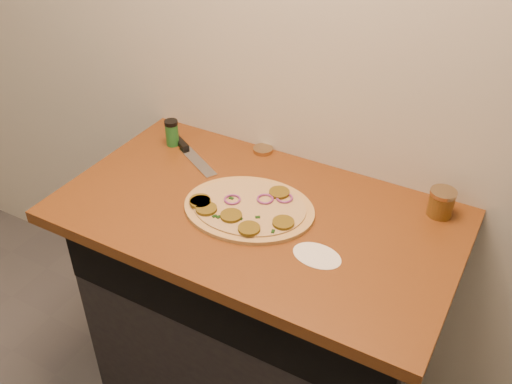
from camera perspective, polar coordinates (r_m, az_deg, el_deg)
The scene contains 8 objects.
cabinet at distance 2.05m, azimuth 0.55°, elevation -11.84°, with size 1.10×0.60×0.86m, color black.
countertop at distance 1.72m, azimuth 0.15°, elevation -2.26°, with size 1.20×0.70×0.04m, color brown.
pizza at distance 1.70m, azimuth -0.81°, elevation -1.60°, with size 0.45×0.45×0.03m.
chefs_knife at distance 1.99m, azimuth -6.84°, elevation 4.13°, with size 0.28×0.18×0.02m.
mason_jar_lid at distance 1.98m, azimuth 0.71°, elevation 4.25°, with size 0.07×0.07×0.01m, color tan.
salsa_jar at distance 1.75m, azimuth 18.04°, elevation -1.02°, with size 0.08×0.08×0.08m.
spice_shaker at distance 2.03m, azimuth -8.41°, elevation 5.89°, with size 0.05×0.05×0.09m.
flour_spill at distance 1.56m, azimuth 6.12°, elevation -6.35°, with size 0.14×0.14×0.00m, color white.
Camera 1 is at (0.66, 0.23, 1.93)m, focal length 40.00 mm.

